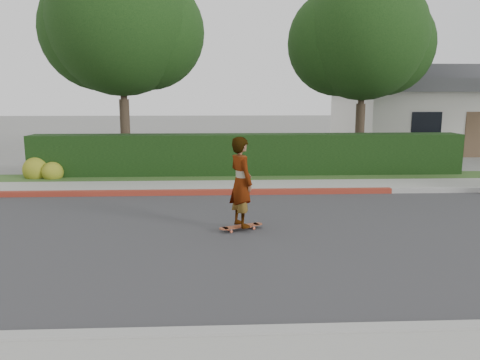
{
  "coord_description": "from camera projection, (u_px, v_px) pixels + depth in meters",
  "views": [
    {
      "loc": [
        -4.05,
        -9.12,
        2.81
      ],
      "look_at": [
        -3.58,
        0.94,
        1.0
      ],
      "focal_mm": 35.0,
      "sensor_mm": 36.0,
      "label": 1
    }
  ],
  "objects": [
    {
      "name": "tree_left",
      "position": [
        121.0,
        27.0,
        16.91
      ],
      "size": [
        5.99,
        5.21,
        8.0
      ],
      "color": "#33261C",
      "rests_on": "ground"
    },
    {
      "name": "road",
      "position": [
        415.0,
        234.0,
        9.65
      ],
      "size": [
        60.0,
        8.0,
        0.01
      ],
      "primitive_type": "cube",
      "color": "#2D2D30",
      "rests_on": "ground"
    },
    {
      "name": "hedge",
      "position": [
        248.0,
        155.0,
        16.46
      ],
      "size": [
        15.0,
        1.0,
        1.5
      ],
      "primitive_type": "cube",
      "color": "black",
      "rests_on": "ground"
    },
    {
      "name": "curb_far",
      "position": [
        357.0,
        191.0,
        13.67
      ],
      "size": [
        60.0,
        0.2,
        0.15
      ],
      "primitive_type": "cube",
      "color": "#9E9E99",
      "rests_on": "ground"
    },
    {
      "name": "skateboarder",
      "position": [
        241.0,
        182.0,
        9.73
      ],
      "size": [
        0.71,
        0.82,
        1.89
      ],
      "primitive_type": "imported",
      "rotation": [
        0.0,
        0.0,
        2.02
      ],
      "color": "white",
      "rests_on": "skateboard"
    },
    {
      "name": "skateboard",
      "position": [
        241.0,
        226.0,
        9.9
      ],
      "size": [
        0.99,
        0.59,
        0.09
      ],
      "rotation": [
        0.0,
        0.0,
        0.42
      ],
      "color": "#E86340",
      "rests_on": "ground"
    },
    {
      "name": "ground",
      "position": [
        415.0,
        234.0,
        9.65
      ],
      "size": [
        120.0,
        120.0,
        0.0
      ],
      "primitive_type": "plane",
      "color": "slate",
      "rests_on": "ground"
    },
    {
      "name": "curb_red_section",
      "position": [
        186.0,
        193.0,
        13.44
      ],
      "size": [
        12.0,
        0.21,
        0.15
      ],
      "primitive_type": "cube",
      "color": "maroon",
      "rests_on": "ground"
    },
    {
      "name": "planting_strip",
      "position": [
        336.0,
        177.0,
        16.13
      ],
      "size": [
        60.0,
        1.6,
        0.1
      ],
      "primitive_type": "cube",
      "color": "#2D4C1E",
      "rests_on": "ground"
    },
    {
      "name": "flowering_shrub",
      "position": [
        42.0,
        171.0,
        15.75
      ],
      "size": [
        1.4,
        1.0,
        0.9
      ],
      "color": "#2D4C19",
      "rests_on": "ground"
    },
    {
      "name": "house",
      "position": [
        440.0,
        109.0,
        25.37
      ],
      "size": [
        10.6,
        8.6,
        4.3
      ],
      "color": "beige",
      "rests_on": "ground"
    },
    {
      "name": "sidewalk_far",
      "position": [
        348.0,
        186.0,
        14.55
      ],
      "size": [
        60.0,
        1.6,
        0.12
      ],
      "primitive_type": "cube",
      "color": "gray",
      "rests_on": "ground"
    },
    {
      "name": "tree_center",
      "position": [
        362.0,
        41.0,
        17.88
      ],
      "size": [
        5.66,
        4.84,
        7.44
      ],
      "color": "#33261C",
      "rests_on": "ground"
    }
  ]
}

